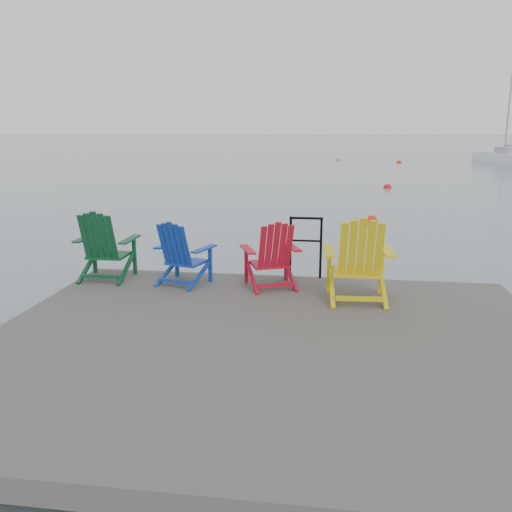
# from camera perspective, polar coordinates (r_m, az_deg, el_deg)

# --- Properties ---
(ground) EXTENTS (400.00, 400.00, 0.00)m
(ground) POSITION_cam_1_polar(r_m,az_deg,el_deg) (5.91, 1.25, -13.26)
(ground) COLOR slate
(ground) RESTS_ON ground
(dock) EXTENTS (6.00, 5.00, 1.40)m
(dock) POSITION_cam_1_polar(r_m,az_deg,el_deg) (5.76, 1.27, -10.17)
(dock) COLOR #2D2A28
(dock) RESTS_ON ground
(handrail) EXTENTS (0.48, 0.04, 0.90)m
(handrail) POSITION_cam_1_polar(r_m,az_deg,el_deg) (7.87, 5.26, 1.55)
(handrail) COLOR black
(handrail) RESTS_ON dock
(chair_green) EXTENTS (0.80, 0.74, 1.00)m
(chair_green) POSITION_cam_1_polar(r_m,az_deg,el_deg) (8.04, -15.67, 1.11)
(chair_green) COLOR #0B3E1F
(chair_green) RESTS_ON dock
(chair_blue) EXTENTS (0.85, 0.80, 0.90)m
(chair_blue) POSITION_cam_1_polar(r_m,az_deg,el_deg) (7.59, -7.83, 0.35)
(chair_blue) COLOR #0E3196
(chair_blue) RESTS_ON dock
(chair_red) EXTENTS (0.90, 0.86, 0.93)m
(chair_red) POSITION_cam_1_polar(r_m,az_deg,el_deg) (7.35, 1.70, 0.17)
(chair_red) COLOR #AA0C20
(chair_red) RESTS_ON dock
(chair_yellow) EXTENTS (0.91, 0.84, 1.09)m
(chair_yellow) POSITION_cam_1_polar(r_m,az_deg,el_deg) (6.87, 10.77, -0.33)
(chair_yellow) COLOR #DABA0C
(chair_yellow) RESTS_ON dock
(sailboat_near) EXTENTS (3.33, 7.39, 10.05)m
(sailboat_near) POSITION_cam_1_polar(r_m,az_deg,el_deg) (44.79, 24.85, 9.26)
(sailboat_near) COLOR white
(sailboat_near) RESTS_ON ground
(buoy_a) EXTENTS (0.34, 0.34, 0.34)m
(buoy_a) POSITION_cam_1_polar(r_m,az_deg,el_deg) (16.04, 12.09, 3.60)
(buoy_a) COLOR red
(buoy_a) RESTS_ON ground
(buoy_b) EXTENTS (0.38, 0.38, 0.38)m
(buoy_b) POSITION_cam_1_polar(r_m,az_deg,el_deg) (25.07, 13.67, 6.97)
(buoy_b) COLOR red
(buoy_b) RESTS_ON ground
(buoy_c) EXTENTS (0.40, 0.40, 0.40)m
(buoy_c) POSITION_cam_1_polar(r_m,az_deg,el_deg) (43.08, 14.83, 9.45)
(buoy_c) COLOR red
(buoy_c) RESTS_ON ground
(buoy_d) EXTENTS (0.33, 0.33, 0.33)m
(buoy_d) POSITION_cam_1_polar(r_m,az_deg,el_deg) (45.32, 8.65, 9.91)
(buoy_d) COLOR #EF4B0E
(buoy_d) RESTS_ON ground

